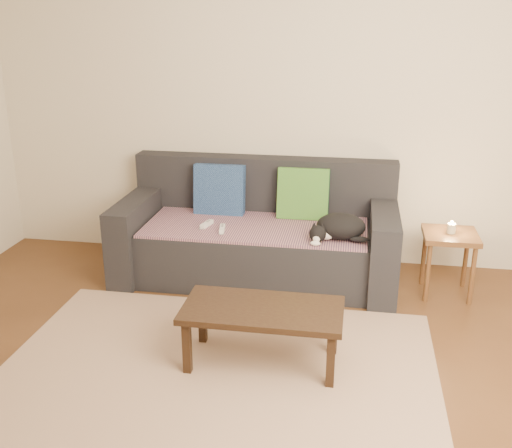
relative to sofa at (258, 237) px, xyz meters
name	(u,v)px	position (x,y,z in m)	size (l,w,h in m)	color
ground	(210,389)	(0.00, -1.57, -0.31)	(4.50, 4.50, 0.00)	brown
back_wall	(267,101)	(0.00, 0.43, 0.99)	(4.50, 0.04, 2.60)	beige
sofa	(258,237)	(0.00, 0.00, 0.00)	(2.10, 0.94, 0.87)	#232328
throw_blanket	(256,227)	(0.00, -0.09, 0.12)	(1.66, 0.74, 0.02)	#382545
cushion_navy	(220,190)	(-0.34, 0.17, 0.32)	(0.40, 0.10, 0.40)	navy
cushion_green	(303,194)	(0.33, 0.17, 0.32)	(0.40, 0.10, 0.40)	#0B4931
cat	(339,227)	(0.63, -0.28, 0.22)	(0.42, 0.31, 0.18)	black
wii_remote_a	(207,224)	(-0.36, -0.17, 0.15)	(0.15, 0.04, 0.03)	white
wii_remote_b	(222,229)	(-0.22, -0.25, 0.15)	(0.15, 0.04, 0.03)	white
side_table	(450,244)	(1.41, -0.11, 0.08)	(0.38, 0.38, 0.47)	brown
candle	(451,228)	(1.41, -0.11, 0.20)	(0.06, 0.06, 0.09)	beige
rug	(216,373)	(0.00, -1.42, -0.30)	(2.50, 1.80, 0.01)	tan
coffee_table	(263,315)	(0.24, -1.27, 0.01)	(0.92, 0.46, 0.37)	black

